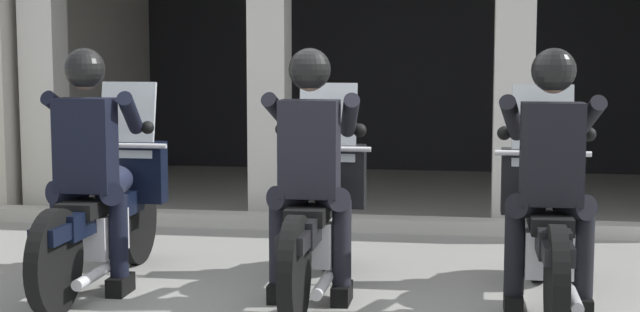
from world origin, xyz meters
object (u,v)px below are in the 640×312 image
at_px(police_officer_left, 88,149).
at_px(police_officer_right, 551,159).
at_px(police_officer_center, 310,153).
at_px(motorcycle_right, 546,223).
at_px(motorcycle_left, 106,210).
at_px(motorcycle_center, 318,215).

relative_size(police_officer_left, police_officer_right, 1.00).
distance_m(police_officer_left, police_officer_center, 1.45).
height_order(motorcycle_right, police_officer_right, police_officer_right).
bearing_deg(police_officer_center, motorcycle_left, 157.92).
xyz_separation_m(motorcycle_left, motorcycle_right, (2.89, -0.06, 0.00)).
bearing_deg(motorcycle_center, police_officer_left, -179.91).
distance_m(motorcycle_center, police_officer_right, 1.55).
relative_size(motorcycle_left, motorcycle_center, 1.00).
relative_size(police_officer_center, police_officer_right, 1.00).
bearing_deg(police_officer_right, motorcycle_center, 148.06).
xyz_separation_m(motorcycle_left, police_officer_center, (1.45, -0.28, 0.44)).
bearing_deg(police_officer_left, police_officer_right, -17.50).
xyz_separation_m(motorcycle_center, motorcycle_right, (1.45, -0.07, 0.00)).
bearing_deg(police_officer_center, police_officer_right, -13.91).
xyz_separation_m(motorcycle_center, police_officer_right, (1.45, -0.35, 0.44)).
distance_m(motorcycle_left, police_officer_right, 2.95).
distance_m(motorcycle_center, police_officer_center, 0.52).
xyz_separation_m(police_officer_left, motorcycle_right, (2.90, 0.22, -0.44)).
relative_size(motorcycle_center, police_officer_right, 1.29).
height_order(police_officer_center, police_officer_right, same).
distance_m(police_officer_left, motorcycle_right, 2.94).
distance_m(police_officer_left, motorcycle_center, 1.54).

